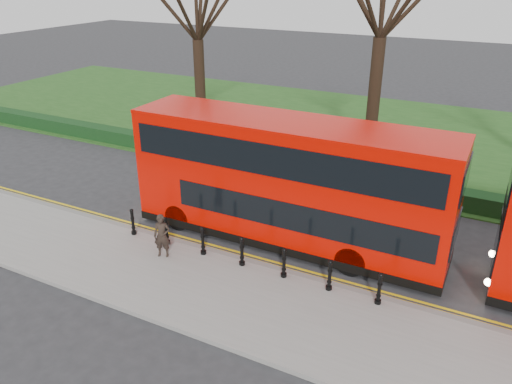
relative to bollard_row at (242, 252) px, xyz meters
The scene contains 11 objects.
ground 1.72m from the bollard_row, 122.26° to the left, with size 120.00×120.00×0.00m, color #28282B.
pavement 1.94m from the bollard_row, 117.31° to the right, with size 60.00×4.00×0.15m, color gray.
kerb 1.09m from the bollard_row, 157.67° to the left, with size 60.00×0.25×0.16m, color slate.
grass_verge 16.38m from the bollard_row, 92.98° to the left, with size 60.00×18.00×0.06m, color #204B19.
hedge 8.20m from the bollard_row, 95.97° to the left, with size 60.00×0.90×0.80m, color black.
yellow_line_outer 1.25m from the bollard_row, 142.66° to the left, with size 60.00×0.10×0.01m, color yellow.
yellow_line_inner 1.36m from the bollard_row, 135.07° to the left, with size 60.00×0.10×0.01m, color yellow.
tree_left 15.89m from the bollard_row, 127.95° to the left, with size 6.50×6.50×10.15m.
bollard_row is the anchor object (origin of this frame).
bus_lead 3.01m from the bollard_row, 77.74° to the left, with size 11.46×2.63×4.56m.
pedestrian 2.81m from the bollard_row, 164.83° to the right, with size 0.57×0.38×1.57m, color #2C211B.
Camera 1 is at (7.74, -13.81, 9.37)m, focal length 35.00 mm.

